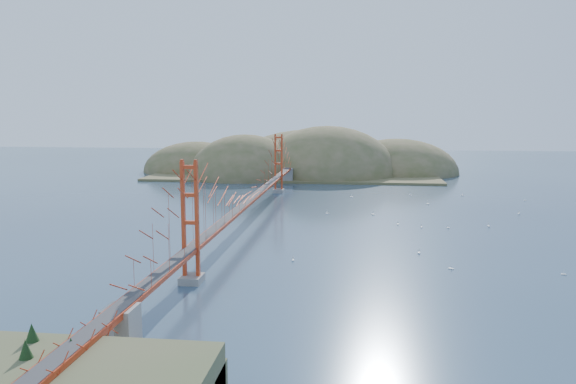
# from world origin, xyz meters

# --- Properties ---
(ground) EXTENTS (320.00, 320.00, 0.00)m
(ground) POSITION_xyz_m (0.00, 0.00, 0.00)
(ground) COLOR #2C4158
(ground) RESTS_ON ground
(bridge) EXTENTS (2.20, 94.40, 12.00)m
(bridge) POSITION_xyz_m (0.00, 0.18, 7.01)
(bridge) COLOR gray
(bridge) RESTS_ON ground
(approach_viaduct) EXTENTS (1.40, 12.00, 3.38)m
(approach_viaduct) POSITION_xyz_m (0.00, -51.91, 2.55)
(approach_viaduct) COLOR #AF2F13
(approach_viaduct) RESTS_ON ground
(promontory) EXTENTS (9.00, 6.00, 0.24)m
(promontory) POSITION_xyz_m (0.00, -48.50, 0.12)
(promontory) COLOR #59544C
(promontory) RESTS_ON ground
(fort) EXTENTS (3.70, 2.30, 1.75)m
(fort) POSITION_xyz_m (0.40, -47.80, 0.67)
(fort) COLOR maroon
(fort) RESTS_ON ground
(far_headlands) EXTENTS (84.00, 58.00, 25.00)m
(far_headlands) POSITION_xyz_m (2.21, 68.52, 0.00)
(far_headlands) COLOR #80694A
(far_headlands) RESTS_ON ground
(sailboat_8) EXTENTS (0.67, 0.67, 0.70)m
(sailboat_8) POSITION_xyz_m (27.87, 18.86, 0.15)
(sailboat_8) COLOR white
(sailboat_8) RESTS_ON ground
(sailboat_4) EXTENTS (0.45, 0.49, 0.56)m
(sailboat_4) POSITION_xyz_m (24.48, -1.31, 0.13)
(sailboat_4) COLOR white
(sailboat_4) RESTS_ON ground
(sailboat_9) EXTENTS (0.56, 0.60, 0.68)m
(sailboat_9) POSITION_xyz_m (40.94, 10.99, 0.15)
(sailboat_9) COLOR white
(sailboat_9) RESTS_ON ground
(sailboat_2) EXTENTS (0.51, 0.47, 0.58)m
(sailboat_2) POSITION_xyz_m (35.93, -23.08, 0.14)
(sailboat_2) COLOR white
(sailboat_2) RESTS_ON ground
(sailboat_3) EXTENTS (0.62, 0.62, 0.69)m
(sailboat_3) POSITION_xyz_m (10.85, 7.62, 0.15)
(sailboat_3) COLOR white
(sailboat_3) RESTS_ON ground
(sailboat_5) EXTENTS (0.48, 0.59, 0.70)m
(sailboat_5) POSITION_xyz_m (33.95, 0.42, 0.15)
(sailboat_5) COLOR white
(sailboat_5) RESTS_ON ground
(sailboat_6) EXTENTS (0.57, 0.57, 0.62)m
(sailboat_6) POSITION_xyz_m (25.15, -22.34, 0.14)
(sailboat_6) COLOR white
(sailboat_6) RESTS_ON ground
(sailboat_17) EXTENTS (0.55, 0.55, 0.62)m
(sailboat_17) POSITION_xyz_m (45.90, 25.22, 0.14)
(sailboat_17) COLOR white
(sailboat_17) RESTS_ON ground
(sailboat_0) EXTENTS (0.56, 0.58, 0.65)m
(sailboat_0) POSITION_xyz_m (22.58, -16.13, 0.15)
(sailboat_0) COLOR white
(sailboat_0) RESTS_ON ground
(sailboat_1) EXTENTS (0.56, 0.56, 0.59)m
(sailboat_1) POSITION_xyz_m (28.15, -1.29, 0.14)
(sailboat_1) COLOR white
(sailboat_1) RESTS_ON ground
(sailboat_10) EXTENTS (0.43, 0.51, 0.59)m
(sailboat_10) POSITION_xyz_m (8.66, -20.97, 0.14)
(sailboat_10) COLOR white
(sailboat_10) RESTS_ON ground
(sailboat_16) EXTENTS (0.69, 0.69, 0.72)m
(sailboat_16) POSITION_xyz_m (18.03, 7.72, 0.16)
(sailboat_16) COLOR white
(sailboat_16) RESTS_ON ground
(sailboat_7) EXTENTS (0.67, 0.67, 0.73)m
(sailboat_7) POSITION_xyz_m (35.67, 29.91, 0.16)
(sailboat_7) COLOR white
(sailboat_7) RESTS_ON ground
(sailboat_14) EXTENTS (0.46, 0.51, 0.58)m
(sailboat_14) POSITION_xyz_m (21.36, 0.32, 0.14)
(sailboat_14) COLOR white
(sailboat_14) RESTS_ON ground
(sailboat_12) EXTENTS (0.59, 0.53, 0.66)m
(sailboat_12) POSITION_xyz_m (14.53, 25.61, 0.15)
(sailboat_12) COLOR white
(sailboat_12) RESTS_ON ground
(sailboat_15) EXTENTS (0.64, 0.64, 0.67)m
(sailboat_15) POSITION_xyz_m (25.75, 29.13, 0.15)
(sailboat_15) COLOR white
(sailboat_15) RESTS_ON ground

